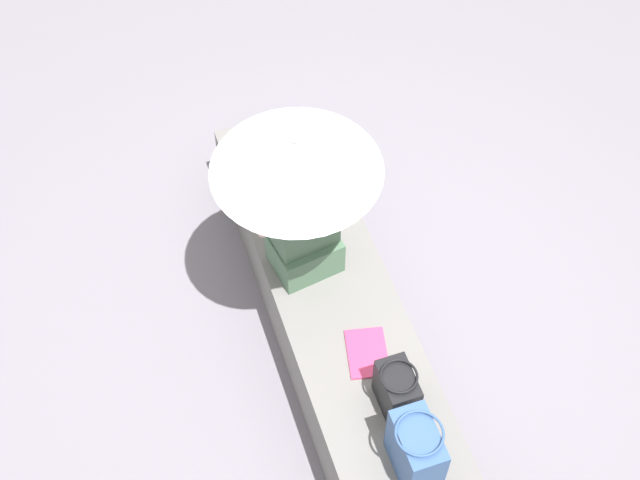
{
  "coord_description": "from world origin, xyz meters",
  "views": [
    {
      "loc": [
        -2.32,
        0.86,
        4.27
      ],
      "look_at": [
        0.12,
        0.05,
        0.81
      ],
      "focal_mm": 47.95,
      "sensor_mm": 36.0,
      "label": 1
    }
  ],
  "objects": [
    {
      "name": "parasol",
      "position": [
        0.17,
        0.14,
        1.42
      ],
      "size": [
        0.81,
        0.81,
        1.08
      ],
      "color": "#B7B7BC",
      "rests_on": "stone_bench"
    },
    {
      "name": "tote_bag_canvas",
      "position": [
        0.95,
        0.13,
        0.62
      ],
      "size": [
        0.29,
        0.21,
        0.3
      ],
      "color": "#B2333D",
      "rests_on": "stone_bench"
    },
    {
      "name": "ground_plane",
      "position": [
        0.0,
        0.0,
        0.0
      ],
      "size": [
        14.0,
        14.0,
        0.0
      ],
      "primitive_type": "plane",
      "color": "slate"
    },
    {
      "name": "magazine",
      "position": [
        -0.39,
        -0.04,
        0.47
      ],
      "size": [
        0.32,
        0.25,
        0.01
      ],
      "primitive_type": "cube",
      "rotation": [
        0.0,
        0.0,
        -0.21
      ],
      "color": "#D83866",
      "rests_on": "stone_bench"
    },
    {
      "name": "stone_bench",
      "position": [
        0.0,
        0.0,
        0.23
      ],
      "size": [
        2.72,
        0.63,
        0.46
      ],
      "primitive_type": "cube",
      "color": "slate",
      "rests_on": "ground"
    },
    {
      "name": "shoulder_bag_spare",
      "position": [
        -1.01,
        -0.03,
        0.65
      ],
      "size": [
        0.3,
        0.22,
        0.37
      ],
      "color": "#335184",
      "rests_on": "stone_bench"
    },
    {
      "name": "person_seated",
      "position": [
        0.24,
        0.09,
        0.85
      ],
      "size": [
        0.33,
        0.5,
        0.9
      ],
      "color": "#47664C",
      "rests_on": "stone_bench"
    },
    {
      "name": "handbag_black",
      "position": [
        -0.69,
        -0.07,
        0.6
      ],
      "size": [
        0.24,
        0.18,
        0.29
      ],
      "color": "black",
      "rests_on": "stone_bench"
    }
  ]
}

